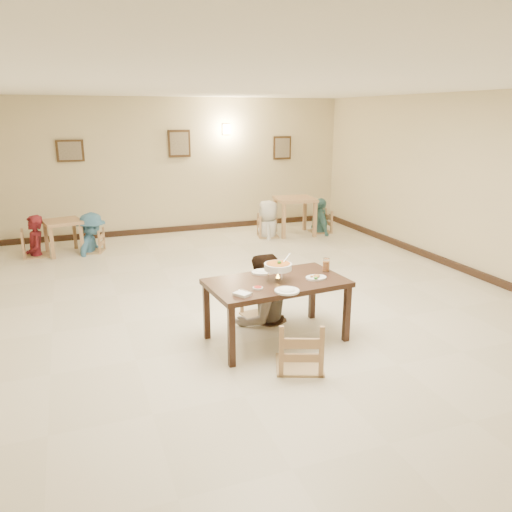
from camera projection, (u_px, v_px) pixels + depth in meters
name	position (u px, v px, depth m)	size (l,w,h in m)	color
floor	(252.00, 305.00, 7.15)	(10.00, 10.00, 0.00)	beige
ceiling	(251.00, 84.00, 6.32)	(10.00, 10.00, 0.00)	white
wall_back	(175.00, 166.00, 11.23)	(10.00, 10.00, 0.00)	beige
wall_right	(483.00, 187.00, 8.09)	(10.00, 10.00, 0.00)	beige
baseboard_back	(178.00, 229.00, 11.60)	(8.00, 0.06, 0.12)	black
baseboard_right	(471.00, 272.00, 8.47)	(0.06, 10.00, 0.12)	black
picture_a	(70.00, 151.00, 10.34)	(0.55, 0.04, 0.45)	#372414
picture_b	(179.00, 144.00, 11.09)	(0.50, 0.04, 0.60)	#372414
picture_c	(282.00, 148.00, 11.98)	(0.45, 0.04, 0.55)	#372414
wall_sconce	(226.00, 129.00, 11.38)	(0.16, 0.05, 0.22)	#FFD88C
main_table	(277.00, 287.00, 5.89)	(1.68, 1.03, 0.75)	#372116
chair_far	(260.00, 284.00, 6.62)	(0.44, 0.44, 0.93)	tan
chair_near	(300.00, 321.00, 5.28)	(0.50, 0.50, 1.07)	tan
main_diner	(262.00, 254.00, 6.42)	(0.88, 0.68, 1.80)	gray
curry_warmer	(278.00, 267.00, 5.81)	(0.36, 0.33, 0.29)	silver
rice_plate_far	(263.00, 272.00, 6.15)	(0.30, 0.30, 0.07)	white
rice_plate_near	(287.00, 291.00, 5.49)	(0.27, 0.27, 0.06)	white
fried_plate	(316.00, 277.00, 5.92)	(0.26, 0.26, 0.06)	white
chili_dish	(258.00, 288.00, 5.58)	(0.12, 0.12, 0.02)	white
napkin_cutlery	(242.00, 294.00, 5.38)	(0.23, 0.27, 0.03)	white
drink_glass	(326.00, 265.00, 6.19)	(0.08, 0.08, 0.17)	white
bg_table_left	(63.00, 227.00, 9.64)	(0.79, 0.79, 0.67)	tan
bg_table_right	(295.00, 204.00, 11.16)	(0.94, 0.94, 0.83)	tan
bg_chair_ll	(34.00, 231.00, 9.47)	(0.47, 0.47, 0.99)	tan
bg_chair_lr	(91.00, 231.00, 9.78)	(0.41, 0.41, 0.86)	tan
bg_chair_rl	(268.00, 216.00, 11.00)	(0.44, 0.44, 0.94)	tan
bg_chair_rr	(321.00, 212.00, 11.43)	(0.45, 0.45, 0.96)	tan
bg_diner_a	(32.00, 215.00, 9.39)	(0.58, 0.38, 1.59)	maroon
bg_diner_b	(90.00, 213.00, 9.69)	(1.02, 0.58, 1.57)	teal
bg_diner_c	(268.00, 200.00, 10.90)	(0.80, 0.52, 1.63)	silver
bg_diner_d	(321.00, 198.00, 11.35)	(0.93, 0.39, 1.58)	teal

